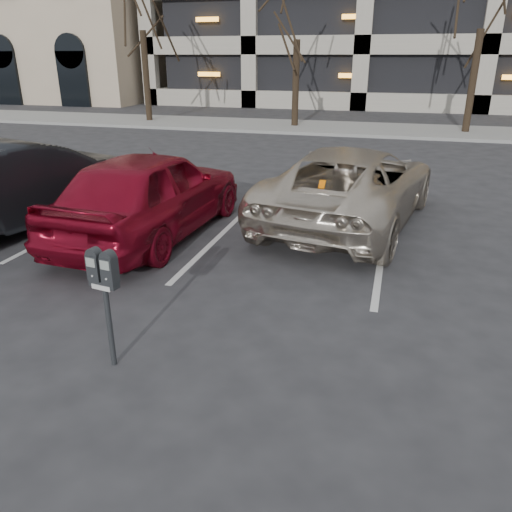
% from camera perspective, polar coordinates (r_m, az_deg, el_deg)
% --- Properties ---
extents(ground, '(140.00, 140.00, 0.00)m').
position_cam_1_polar(ground, '(6.85, 1.71, -3.76)').
color(ground, '#28282B').
rests_on(ground, ground).
extents(sidewalk, '(80.00, 4.00, 0.12)m').
position_cam_1_polar(sidewalk, '(22.23, 12.24, 13.98)').
color(sidewalk, gray).
rests_on(sidewalk, ground).
extents(stall_lines, '(16.90, 5.20, 0.00)m').
position_cam_1_polar(stall_lines, '(9.27, -3.18, 3.27)').
color(stall_lines, silver).
rests_on(stall_lines, ground).
extents(parking_meter, '(0.33, 0.17, 1.25)m').
position_cam_1_polar(parking_meter, '(5.04, -17.00, -2.65)').
color(parking_meter, black).
rests_on(parking_meter, ground).
extents(suv_silver, '(3.23, 5.49, 1.44)m').
position_cam_1_polar(suv_silver, '(9.56, 10.80, 7.94)').
color(suv_silver, beige).
rests_on(suv_silver, ground).
extents(car_red, '(2.05, 4.61, 1.54)m').
position_cam_1_polar(car_red, '(8.85, -11.95, 7.07)').
color(car_red, maroon).
rests_on(car_red, ground).
extents(car_dark, '(3.00, 5.14, 1.60)m').
position_cam_1_polar(car_dark, '(10.15, -25.05, 7.56)').
color(car_dark, black).
rests_on(car_dark, ground).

